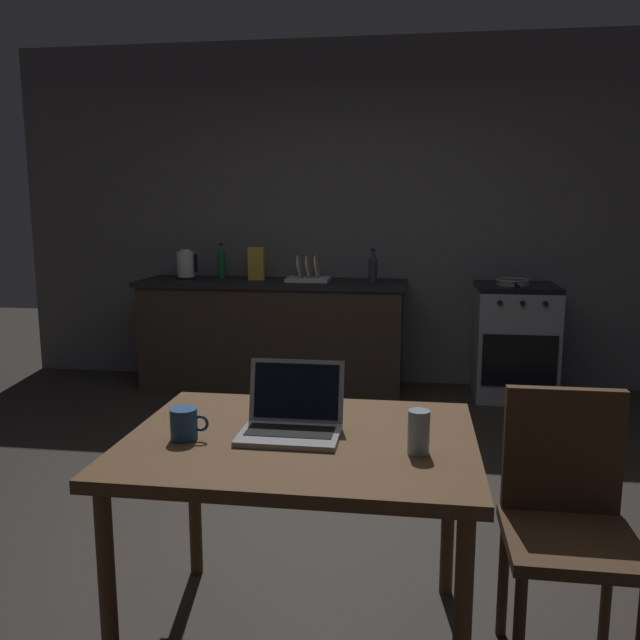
{
  "coord_description": "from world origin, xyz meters",
  "views": [
    {
      "loc": [
        0.49,
        -2.83,
        1.47
      ],
      "look_at": [
        -0.05,
        0.91,
        0.82
      ],
      "focal_mm": 36.75,
      "sensor_mm": 36.0,
      "label": 1
    }
  ],
  "objects_px": {
    "electric_kettle": "(186,265)",
    "bottle": "(373,267)",
    "dining_table": "(301,458)",
    "bottle_b": "(221,262)",
    "frying_pan": "(513,282)",
    "dish_rack": "(308,275)",
    "stove_oven": "(514,341)",
    "chair": "(566,512)",
    "coffee_mug": "(185,424)",
    "drinking_glass": "(419,432)",
    "cereal_box": "(256,264)",
    "laptop": "(292,420)"
  },
  "relations": [
    {
      "from": "dining_table",
      "to": "electric_kettle",
      "type": "bearing_deg",
      "value": 115.46
    },
    {
      "from": "electric_kettle",
      "to": "bottle",
      "type": "bearing_deg",
      "value": -1.86
    },
    {
      "from": "frying_pan",
      "to": "bottle",
      "type": "bearing_deg",
      "value": -178.82
    },
    {
      "from": "dining_table",
      "to": "coffee_mug",
      "type": "distance_m",
      "value": 0.39
    },
    {
      "from": "electric_kettle",
      "to": "dish_rack",
      "type": "distance_m",
      "value": 1.02
    },
    {
      "from": "bottle",
      "to": "coffee_mug",
      "type": "xyz_separation_m",
      "value": [
        -0.39,
        -3.21,
        -0.22
      ]
    },
    {
      "from": "bottle",
      "to": "drinking_glass",
      "type": "distance_m",
      "value": 3.25
    },
    {
      "from": "chair",
      "to": "dish_rack",
      "type": "distance_m",
      "value": 3.43
    },
    {
      "from": "electric_kettle",
      "to": "dish_rack",
      "type": "xyz_separation_m",
      "value": [
        1.02,
        0.0,
        -0.07
      ]
    },
    {
      "from": "laptop",
      "to": "bottle",
      "type": "distance_m",
      "value": 3.12
    },
    {
      "from": "coffee_mug",
      "to": "dish_rack",
      "type": "distance_m",
      "value": 3.26
    },
    {
      "from": "electric_kettle",
      "to": "bottle_b",
      "type": "height_order",
      "value": "bottle_b"
    },
    {
      "from": "dish_rack",
      "to": "dining_table",
      "type": "bearing_deg",
      "value": -81.2
    },
    {
      "from": "frying_pan",
      "to": "dish_rack",
      "type": "xyz_separation_m",
      "value": [
        -1.59,
        0.03,
        0.02
      ]
    },
    {
      "from": "laptop",
      "to": "coffee_mug",
      "type": "height_order",
      "value": "laptop"
    },
    {
      "from": "stove_oven",
      "to": "bottle_b",
      "type": "distance_m",
      "value": 2.44
    },
    {
      "from": "chair",
      "to": "coffee_mug",
      "type": "height_order",
      "value": "chair"
    },
    {
      "from": "chair",
      "to": "bottle",
      "type": "relative_size",
      "value": 3.36
    },
    {
      "from": "coffee_mug",
      "to": "dish_rack",
      "type": "height_order",
      "value": "dish_rack"
    },
    {
      "from": "chair",
      "to": "stove_oven",
      "type": "bearing_deg",
      "value": 96.19
    },
    {
      "from": "chair",
      "to": "bottle",
      "type": "height_order",
      "value": "bottle"
    },
    {
      "from": "drinking_glass",
      "to": "electric_kettle",
      "type": "bearing_deg",
      "value": 119.98
    },
    {
      "from": "laptop",
      "to": "bottle_b",
      "type": "xyz_separation_m",
      "value": [
        -1.2,
        3.24,
        0.24
      ]
    },
    {
      "from": "dining_table",
      "to": "cereal_box",
      "type": "bearing_deg",
      "value": 106.1
    },
    {
      "from": "dining_table",
      "to": "frying_pan",
      "type": "height_order",
      "value": "frying_pan"
    },
    {
      "from": "stove_oven",
      "to": "electric_kettle",
      "type": "distance_m",
      "value": 2.71
    },
    {
      "from": "bottle",
      "to": "drinking_glass",
      "type": "relative_size",
      "value": 2.0
    },
    {
      "from": "chair",
      "to": "frying_pan",
      "type": "relative_size",
      "value": 2.04
    },
    {
      "from": "dish_rack",
      "to": "coffee_mug",
      "type": "bearing_deg",
      "value": -87.69
    },
    {
      "from": "dining_table",
      "to": "bottle",
      "type": "xyz_separation_m",
      "value": [
        0.03,
        3.13,
        0.34
      ]
    },
    {
      "from": "dining_table",
      "to": "electric_kettle",
      "type": "relative_size",
      "value": 4.57
    },
    {
      "from": "bottle",
      "to": "stove_oven",
      "type": "bearing_deg",
      "value": 2.46
    },
    {
      "from": "frying_pan",
      "to": "dish_rack",
      "type": "height_order",
      "value": "dish_rack"
    },
    {
      "from": "chair",
      "to": "laptop",
      "type": "relative_size",
      "value": 2.79
    },
    {
      "from": "electric_kettle",
      "to": "cereal_box",
      "type": "bearing_deg",
      "value": 1.94
    },
    {
      "from": "bottle",
      "to": "dish_rack",
      "type": "relative_size",
      "value": 0.78
    },
    {
      "from": "frying_pan",
      "to": "cereal_box",
      "type": "bearing_deg",
      "value": 178.64
    },
    {
      "from": "chair",
      "to": "coffee_mug",
      "type": "bearing_deg",
      "value": -162.28
    },
    {
      "from": "frying_pan",
      "to": "drinking_glass",
      "type": "xyz_separation_m",
      "value": [
        -0.73,
        -3.25,
        -0.1
      ]
    },
    {
      "from": "electric_kettle",
      "to": "frying_pan",
      "type": "distance_m",
      "value": 2.62
    },
    {
      "from": "dining_table",
      "to": "cereal_box",
      "type": "distance_m",
      "value": 3.35
    },
    {
      "from": "dining_table",
      "to": "bottle_b",
      "type": "height_order",
      "value": "bottle_b"
    },
    {
      "from": "laptop",
      "to": "coffee_mug",
      "type": "relative_size",
      "value": 2.55
    },
    {
      "from": "chair",
      "to": "bottle",
      "type": "bearing_deg",
      "value": 116.34
    },
    {
      "from": "stove_oven",
      "to": "dish_rack",
      "type": "bearing_deg",
      "value": 179.91
    },
    {
      "from": "dining_table",
      "to": "chair",
      "type": "bearing_deg",
      "value": 3.53
    },
    {
      "from": "frying_pan",
      "to": "cereal_box",
      "type": "xyz_separation_m",
      "value": [
        -2.03,
        0.05,
        0.11
      ]
    },
    {
      "from": "coffee_mug",
      "to": "frying_pan",
      "type": "bearing_deg",
      "value": 65.64
    },
    {
      "from": "coffee_mug",
      "to": "bottle_b",
      "type": "height_order",
      "value": "bottle_b"
    },
    {
      "from": "bottle",
      "to": "dish_rack",
      "type": "bearing_deg",
      "value": 174.53
    }
  ]
}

